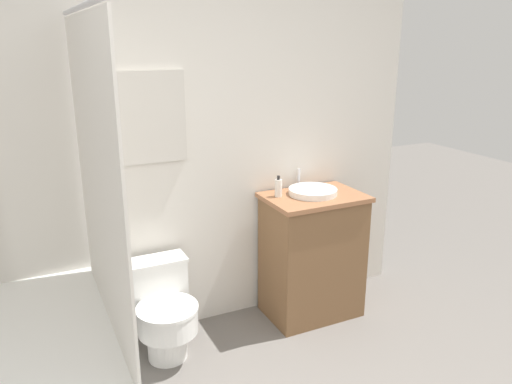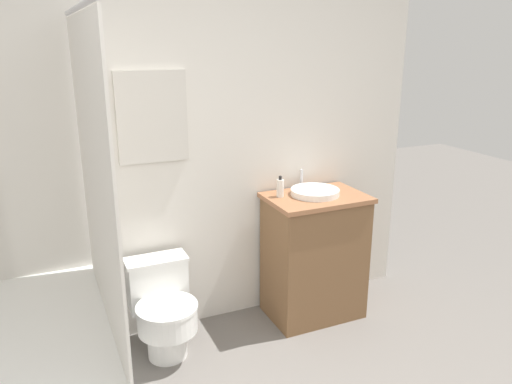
{
  "view_description": "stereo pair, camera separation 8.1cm",
  "coord_description": "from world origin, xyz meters",
  "views": [
    {
      "loc": [
        -0.85,
        -0.82,
        1.85
      ],
      "look_at": [
        0.32,
        1.62,
        1.01
      ],
      "focal_mm": 35.0,
      "sensor_mm": 36.0,
      "label": 1
    },
    {
      "loc": [
        -0.78,
        -0.85,
        1.85
      ],
      "look_at": [
        0.32,
        1.62,
        1.01
      ],
      "focal_mm": 35.0,
      "sensor_mm": 36.0,
      "label": 2
    }
  ],
  "objects": [
    {
      "name": "wall_back",
      "position": [
        -0.0,
        2.09,
        1.25
      ],
      "size": [
        3.35,
        0.07,
        2.5
      ],
      "color": "silver",
      "rests_on": "ground_plane"
    },
    {
      "name": "shower_area",
      "position": [
        -0.85,
        1.4,
        0.32
      ],
      "size": [
        0.63,
        1.32,
        1.98
      ],
      "color": "white",
      "rests_on": "ground_plane"
    },
    {
      "name": "toilet",
      "position": [
        -0.21,
        1.8,
        0.29
      ],
      "size": [
        0.37,
        0.49,
        0.57
      ],
      "color": "white",
      "rests_on": "ground_plane"
    },
    {
      "name": "vanity",
      "position": [
        0.85,
        1.82,
        0.43
      ],
      "size": [
        0.65,
        0.45,
        0.86
      ],
      "color": "brown",
      "rests_on": "ground_plane"
    },
    {
      "name": "sink",
      "position": [
        0.85,
        1.85,
        0.88
      ],
      "size": [
        0.32,
        0.35,
        0.13
      ],
      "color": "white",
      "rests_on": "vanity"
    },
    {
      "name": "soap_bottle",
      "position": [
        0.62,
        1.9,
        0.92
      ],
      "size": [
        0.05,
        0.05,
        0.14
      ],
      "color": "silver",
      "rests_on": "vanity"
    }
  ]
}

